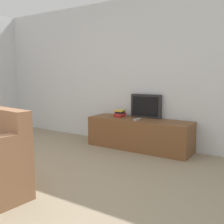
# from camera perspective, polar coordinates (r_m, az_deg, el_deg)

# --- Properties ---
(wall_back) EXTENTS (9.00, 0.06, 2.60)m
(wall_back) POSITION_cam_1_polar(r_m,az_deg,el_deg) (4.91, 2.39, 8.58)
(wall_back) COLOR silver
(wall_back) RESTS_ON ground_plane
(tv_stand) EXTENTS (1.79, 0.52, 0.51)m
(tv_stand) POSITION_cam_1_polar(r_m,az_deg,el_deg) (4.51, 5.89, -4.77)
(tv_stand) COLOR brown
(tv_stand) RESTS_ON ground_plane
(television) EXTENTS (0.55, 0.09, 0.41)m
(television) POSITION_cam_1_polar(r_m,az_deg,el_deg) (4.62, 7.39, 1.31)
(television) COLOR black
(television) RESTS_ON tv_stand
(book_stack) EXTENTS (0.17, 0.22, 0.12)m
(book_stack) POSITION_cam_1_polar(r_m,az_deg,el_deg) (4.68, 1.73, -0.32)
(book_stack) COLOR #B72D28
(book_stack) RESTS_ON tv_stand
(remote_on_stand) EXTENTS (0.04, 0.18, 0.02)m
(remote_on_stand) POSITION_cam_1_polar(r_m,az_deg,el_deg) (4.38, 5.51, -1.58)
(remote_on_stand) COLOR #B7B7B7
(remote_on_stand) RESTS_ON tv_stand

